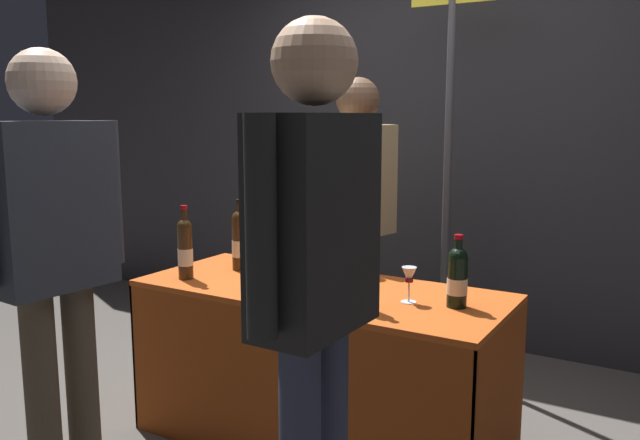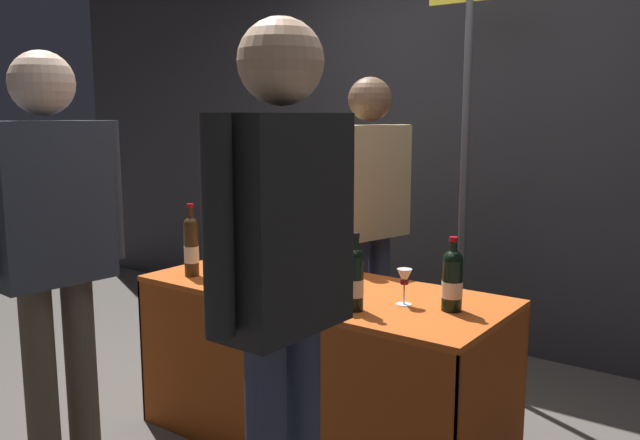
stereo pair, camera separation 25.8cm
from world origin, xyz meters
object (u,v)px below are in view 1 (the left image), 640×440
Objects in this scene: featured_wine_bottle at (302,263)px; flower_vase at (305,253)px; display_bottle_0 at (240,240)px; wine_glass_mid at (265,244)px; wine_glass_near_vendor at (343,260)px; tasting_table at (320,336)px; vendor_presenter at (357,204)px; taster_foreground_right at (53,240)px; wine_glass_near_taster at (409,277)px; booth_signpost at (449,131)px.

flower_vase is (-0.09, 0.16, 0.01)m from featured_wine_bottle.
wine_glass_mid is at bearing 78.06° from display_bottle_0.
wine_glass_near_vendor is 0.19m from flower_vase.
tasting_table is 0.86m from vendor_presenter.
taster_foreground_right reaches higher than tasting_table.
wine_glass_near_taster is (0.45, 0.09, -0.02)m from featured_wine_bottle.
tasting_table is 0.98× the size of vendor_presenter.
tasting_table is at bearing 27.52° from vendor_presenter.
taster_foreground_right is (-0.59, -1.10, 0.22)m from wine_glass_near_vendor.
tasting_table is 4.03× the size of flower_vase.
booth_signpost reaches higher than wine_glass_near_taster.
booth_signpost reaches higher than tasting_table.
display_bottle_0 is 0.94m from wine_glass_near_taster.
flower_vase is 0.64m from vendor_presenter.
vendor_presenter is at bearing 100.76° from featured_wine_bottle.
taster_foreground_right reaches higher than vendor_presenter.
wine_glass_mid is 0.55m from vendor_presenter.
vendor_presenter is 0.98× the size of taster_foreground_right.
wine_glass_mid is 1.23m from booth_signpost.
featured_wine_bottle is at bearing -102.75° from tasting_table.
taster_foreground_right reaches higher than wine_glass_mid.
tasting_table is 0.71× the size of booth_signpost.
wine_glass_near_taster is at bearing -7.29° from flower_vase.
taster_foreground_right is (-0.48, -0.96, 0.17)m from flower_vase.
featured_wine_bottle is at bearing -98.38° from booth_signpost.
tasting_table is at bearing 177.98° from wine_glass_near_taster.
wine_glass_near_taster is 1.31m from booth_signpost.
wine_glass_near_taster is at bearing -2.02° from tasting_table.
wine_glass_near_taster reaches higher than tasting_table.
featured_wine_bottle is at bearing -95.20° from wine_glass_near_vendor.
taster_foreground_right is (-0.08, -0.98, 0.15)m from display_bottle_0.
featured_wine_bottle is at bearing -21.52° from display_bottle_0.
vendor_presenter is at bearing 110.31° from wine_glass_near_vendor.
vendor_presenter is (0.33, 0.59, 0.13)m from display_bottle_0.
taster_foreground_right is at bearing -123.00° from tasting_table.
booth_signpost is at bearing 54.80° from wine_glass_mid.
wine_glass_mid is 0.93m from wine_glass_near_taster.
display_bottle_0 is at bearing 158.48° from featured_wine_bottle.
taster_foreground_right reaches higher than wine_glass_near_vendor.
taster_foreground_right is at bearing -118.17° from wine_glass_near_vendor.
taster_foreground_right is (-0.12, -1.15, 0.20)m from wine_glass_mid.
tasting_table is at bearing -97.96° from booth_signpost.
wine_glass_mid is 1.01× the size of wine_glass_near_taster.
wine_glass_near_taster is 0.09× the size of taster_foreground_right.
booth_signpost is (0.74, 2.04, 0.36)m from taster_foreground_right.
flower_vase is at bearing 18.92° from vendor_presenter.
vendor_presenter is at bearing 104.38° from tasting_table.
display_bottle_0 reaches higher than featured_wine_bottle.
display_bottle_0 is 2.38× the size of wine_glass_near_taster.
vendor_presenter is (-0.18, 0.48, 0.20)m from wine_glass_near_vendor.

